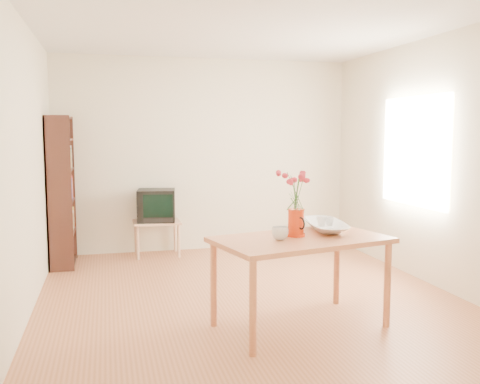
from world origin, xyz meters
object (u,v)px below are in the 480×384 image
object	(u,v)px
bowl	(326,205)
television	(156,205)
table	(301,247)
pitcher	(296,224)
mug	(280,233)

from	to	relation	value
bowl	television	size ratio (longest dim) A/B	0.90
table	bowl	size ratio (longest dim) A/B	3.24
pitcher	bowl	bearing A→B (deg)	17.16
mug	television	xyz separation A→B (m)	(-0.72, 2.93, -0.13)
pitcher	mug	distance (m)	0.21
table	television	xyz separation A→B (m)	(-0.91, 2.89, 0.00)
table	television	world-z (taller)	television
pitcher	bowl	size ratio (longest dim) A/B	0.49
television	table	bearing A→B (deg)	-64.76
table	mug	xyz separation A→B (m)	(-0.19, -0.04, 0.14)
television	pitcher	bearing A→B (deg)	-64.79
table	pitcher	distance (m)	0.20
table	pitcher	world-z (taller)	pitcher
pitcher	bowl	distance (m)	0.41
mug	television	world-z (taller)	television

